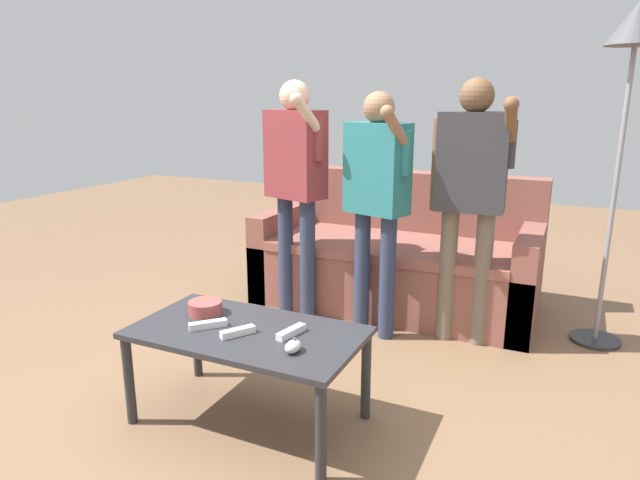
% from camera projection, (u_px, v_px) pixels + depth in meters
% --- Properties ---
extents(ground_plane, '(12.00, 12.00, 0.00)m').
position_uv_depth(ground_plane, '(282.00, 409.00, 2.56)').
color(ground_plane, brown).
extents(couch, '(1.87, 0.88, 0.89)m').
position_uv_depth(couch, '(397.00, 260.00, 3.85)').
color(couch, brown).
rests_on(couch, ground).
extents(coffee_table, '(0.99, 0.54, 0.43)m').
position_uv_depth(coffee_table, '(247.00, 341.00, 2.39)').
color(coffee_table, '#2D2D33').
rests_on(coffee_table, ground).
extents(snack_bowl, '(0.15, 0.15, 0.06)m').
position_uv_depth(snack_bowl, '(205.00, 308.00, 2.55)').
color(snack_bowl, '#B24C47').
rests_on(snack_bowl, coffee_table).
extents(game_remote_nunchuk, '(0.06, 0.09, 0.05)m').
position_uv_depth(game_remote_nunchuk, '(293.00, 346.00, 2.16)').
color(game_remote_nunchuk, white).
rests_on(game_remote_nunchuk, coffee_table).
extents(floor_lamp, '(0.31, 0.31, 1.89)m').
position_uv_depth(floor_lamp, '(633.00, 57.00, 2.88)').
color(floor_lamp, '#2D2D33').
rests_on(floor_lamp, ground).
extents(player_left, '(0.43, 0.41, 1.51)m').
position_uv_depth(player_left, '(295.00, 172.00, 3.46)').
color(player_left, '#2D3856').
rests_on(player_left, ground).
extents(player_center, '(0.41, 0.40, 1.44)m').
position_uv_depth(player_center, '(377.00, 187.00, 3.17)').
color(player_center, '#2D3856').
rests_on(player_center, ground).
extents(player_right, '(0.46, 0.34, 1.51)m').
position_uv_depth(player_right, '(471.00, 182.00, 3.06)').
color(player_right, '#756656').
rests_on(player_right, ground).
extents(game_remote_wand_near, '(0.14, 0.14, 0.03)m').
position_uv_depth(game_remote_wand_near, '(208.00, 325.00, 2.39)').
color(game_remote_wand_near, white).
rests_on(game_remote_wand_near, coffee_table).
extents(game_remote_wand_far, '(0.07, 0.16, 0.03)m').
position_uv_depth(game_remote_wand_far, '(291.00, 332.00, 2.32)').
color(game_remote_wand_far, white).
rests_on(game_remote_wand_far, coffee_table).
extents(game_remote_wand_spare, '(0.11, 0.15, 0.03)m').
position_uv_depth(game_remote_wand_spare, '(238.00, 332.00, 2.32)').
color(game_remote_wand_spare, white).
rests_on(game_remote_wand_spare, coffee_table).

